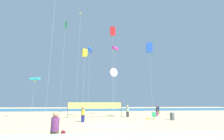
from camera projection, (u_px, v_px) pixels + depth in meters
name	position (u px, v px, depth m)	size (l,w,h in m)	color
ground_plane	(112.00, 125.00, 15.58)	(120.00, 120.00, 0.00)	#D1BC89
ocean_band	(100.00, 109.00, 49.91)	(120.00, 20.00, 0.01)	teal
mother_figure	(55.00, 128.00, 7.65)	(0.40, 0.40, 1.73)	olive
toddler_figure	(63.00, 137.00, 7.65)	(0.21, 0.21, 0.92)	#19727A
beachgoer_navy_shirt	(158.00, 109.00, 29.47)	(0.40, 0.40, 1.75)	olive
beachgoer_mustard_shirt	(83.00, 114.00, 17.79)	(0.39, 0.39, 1.69)	navy
beachgoer_charcoal_shirt	(157.00, 111.00, 26.14)	(0.36, 0.36, 1.56)	#7A3872
beachgoer_sage_shirt	(128.00, 111.00, 23.90)	(0.41, 0.41, 1.77)	#2D2D33
folding_beach_chair	(154.00, 115.00, 20.95)	(0.52, 0.65, 0.89)	#1E8C4C
trash_barrel	(172.00, 116.00, 19.73)	(0.56, 0.56, 0.91)	#595960
volleyball_net	(95.00, 106.00, 23.61)	(8.15, 0.37, 2.40)	#4C4C51
beach_handbag	(148.00, 119.00, 20.20)	(0.30, 0.15, 0.24)	gold
kite_red_box	(113.00, 31.00, 24.08)	(0.94, 0.94, 13.61)	silver
kite_cyan_tube	(35.00, 79.00, 27.29)	(1.91, 0.98, 6.45)	silver
kite_white_delta	(114.00, 72.00, 29.73)	(1.59, 0.94, 8.64)	silver
kite_yellow_diamond	(80.00, 16.00, 28.81)	(0.66, 0.67, 18.63)	silver
kite_magenta_tube	(115.00, 49.00, 33.03)	(1.54, 1.47, 13.77)	silver
kite_green_delta	(65.00, 25.00, 30.41)	(0.93, 1.76, 17.99)	silver
kite_yellow_box	(85.00, 53.00, 21.22)	(0.75, 0.75, 9.31)	silver
kite_blue_box	(149.00, 48.00, 24.09)	(1.06, 1.06, 11.19)	silver
kite_blue_inflatable	(90.00, 50.00, 33.39)	(1.42, 2.52, 13.96)	silver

